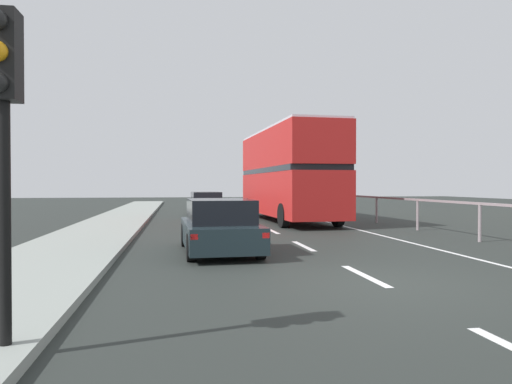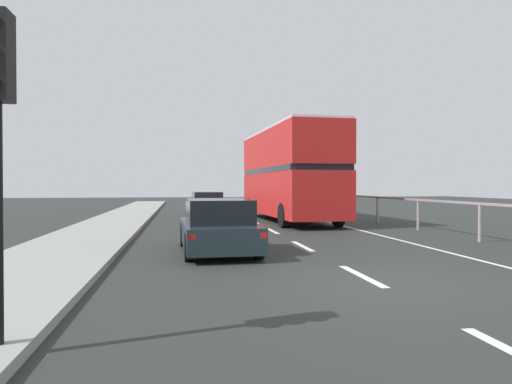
# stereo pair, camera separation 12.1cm
# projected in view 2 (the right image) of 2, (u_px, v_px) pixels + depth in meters

# --- Properties ---
(ground_plane) EXTENTS (74.52, 120.00, 0.10)m
(ground_plane) POSITION_uv_depth(u_px,v_px,m) (374.00, 285.00, 8.54)
(ground_plane) COLOR #262B29
(lane_paint_markings) EXTENTS (3.53, 46.00, 0.01)m
(lane_paint_markings) POSITION_uv_depth(u_px,v_px,m) (336.00, 233.00, 17.11)
(lane_paint_markings) COLOR silver
(lane_paint_markings) RESTS_ON ground
(bridge_side_railing) EXTENTS (0.10, 42.00, 1.21)m
(bridge_side_railing) POSITION_uv_depth(u_px,v_px,m) (418.00, 205.00, 18.28)
(bridge_side_railing) COLOR gray
(bridge_side_railing) RESTS_ON ground
(double_decker_bus_red) EXTENTS (3.01, 10.28, 4.39)m
(double_decker_bus_red) POSITION_uv_depth(u_px,v_px,m) (289.00, 172.00, 23.00)
(double_decker_bus_red) COLOR red
(double_decker_bus_red) RESTS_ON ground
(hatchback_car_near) EXTENTS (1.93, 4.22, 1.38)m
(hatchback_car_near) POSITION_uv_depth(u_px,v_px,m) (218.00, 227.00, 12.29)
(hatchback_car_near) COLOR #1A272B
(hatchback_car_near) RESTS_ON ground
(sedan_car_ahead) EXTENTS (1.90, 4.65, 1.35)m
(sedan_car_ahead) POSITION_uv_depth(u_px,v_px,m) (207.00, 204.00, 26.65)
(sedan_car_ahead) COLOR gray
(sedan_car_ahead) RESTS_ON ground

